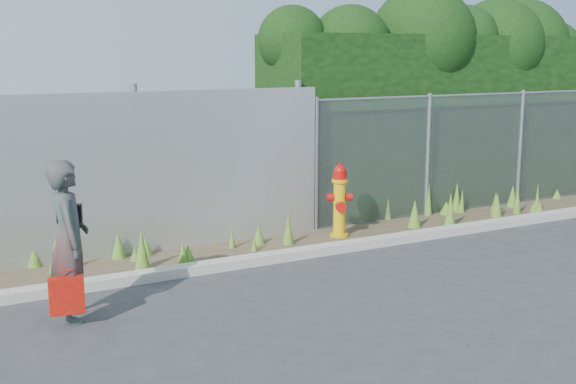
% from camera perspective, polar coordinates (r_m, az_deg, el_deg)
% --- Properties ---
extents(ground, '(80.00, 80.00, 0.00)m').
position_cam_1_polar(ground, '(8.20, 6.58, -8.33)').
color(ground, '#343437').
rests_on(ground, ground).
extents(curb, '(16.00, 0.22, 0.12)m').
position_cam_1_polar(curb, '(9.64, 0.44, -4.93)').
color(curb, '#AAA69A').
rests_on(curb, ground).
extents(weed_strip, '(16.00, 1.32, 0.54)m').
position_cam_1_polar(weed_strip, '(9.96, -4.68, -3.96)').
color(weed_strip, '#4D3F2C').
rests_on(weed_strip, ground).
extents(corrugated_fence, '(8.50, 0.21, 2.30)m').
position_cam_1_polar(corrugated_fence, '(9.55, -20.58, 0.62)').
color(corrugated_fence, '#A4A7AB').
rests_on(corrugated_fence, ground).
extents(chainlink_fence, '(6.50, 0.07, 2.05)m').
position_cam_1_polar(chainlink_fence, '(12.88, 14.60, 3.15)').
color(chainlink_fence, gray).
rests_on(chainlink_fence, ground).
extents(hedge, '(7.48, 2.07, 3.86)m').
position_cam_1_polar(hedge, '(13.80, 13.12, 8.21)').
color(hedge, black).
rests_on(hedge, ground).
extents(fire_hydrant, '(0.37, 0.34, 1.12)m').
position_cam_1_polar(fire_hydrant, '(10.64, 4.11, -0.77)').
color(fire_hydrant, gold).
rests_on(fire_hydrant, ground).
extents(woman, '(0.48, 0.65, 1.66)m').
position_cam_1_polar(woman, '(7.64, -16.92, -3.70)').
color(woman, '#0F6057').
rests_on(woman, ground).
extents(red_tote_bag, '(0.34, 0.12, 0.44)m').
position_cam_1_polar(red_tote_bag, '(7.49, -17.10, -7.81)').
color(red_tote_bag, '#A40C09').
extents(black_shoulder_bag, '(0.25, 0.10, 0.19)m').
position_cam_1_polar(black_shoulder_bag, '(7.72, -16.89, -1.63)').
color(black_shoulder_bag, black).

